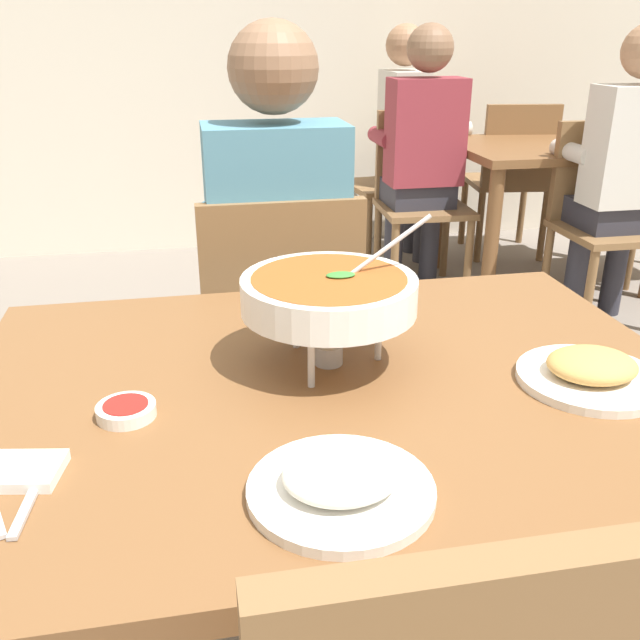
% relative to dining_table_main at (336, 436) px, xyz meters
% --- Properties ---
extents(dining_table_main, '(1.23, 0.92, 0.74)m').
position_rel_dining_table_main_xyz_m(dining_table_main, '(0.00, 0.00, 0.00)').
color(dining_table_main, brown).
rests_on(dining_table_main, ground_plane).
extents(chair_diner_main, '(0.44, 0.44, 0.90)m').
position_rel_dining_table_main_xyz_m(chair_diner_main, '(-0.00, 0.75, -0.12)').
color(chair_diner_main, brown).
rests_on(chair_diner_main, ground_plane).
extents(diner_main, '(0.40, 0.45, 1.31)m').
position_rel_dining_table_main_xyz_m(diner_main, '(0.00, 0.78, 0.11)').
color(diner_main, '#2D2D38').
rests_on(diner_main, ground_plane).
extents(curry_bowl, '(0.33, 0.30, 0.26)m').
position_rel_dining_table_main_xyz_m(curry_bowl, '(0.00, 0.07, 0.24)').
color(curry_bowl, silver).
rests_on(curry_bowl, dining_table_main).
extents(rice_plate, '(0.24, 0.24, 0.06)m').
position_rel_dining_table_main_xyz_m(rice_plate, '(-0.06, -0.30, 0.13)').
color(rice_plate, white).
rests_on(rice_plate, dining_table_main).
extents(appetizer_plate, '(0.24, 0.24, 0.06)m').
position_rel_dining_table_main_xyz_m(appetizer_plate, '(0.41, -0.08, 0.13)').
color(appetizer_plate, white).
rests_on(appetizer_plate, dining_table_main).
extents(sauce_dish, '(0.09, 0.09, 0.02)m').
position_rel_dining_table_main_xyz_m(sauce_dish, '(-0.34, -0.05, 0.12)').
color(sauce_dish, white).
rests_on(sauce_dish, dining_table_main).
extents(napkin_folded, '(0.13, 0.10, 0.02)m').
position_rel_dining_table_main_xyz_m(napkin_folded, '(-0.47, -0.18, 0.11)').
color(napkin_folded, white).
rests_on(napkin_folded, dining_table_main).
extents(spoon_utensil, '(0.03, 0.17, 0.01)m').
position_rel_dining_table_main_xyz_m(spoon_utensil, '(-0.44, -0.23, 0.11)').
color(spoon_utensil, silver).
rests_on(spoon_utensil, dining_table_main).
extents(dining_table_far, '(1.00, 0.80, 0.74)m').
position_rel_dining_table_main_xyz_m(dining_table_far, '(1.62, 2.31, -0.03)').
color(dining_table_far, brown).
rests_on(dining_table_far, ground_plane).
extents(chair_bg_left, '(0.44, 0.44, 0.90)m').
position_rel_dining_table_main_xyz_m(chair_bg_left, '(1.65, 1.83, -0.12)').
color(chair_bg_left, brown).
rests_on(chair_bg_left, ground_plane).
extents(chair_bg_middle, '(0.46, 0.46, 0.90)m').
position_rel_dining_table_main_xyz_m(chair_bg_middle, '(0.96, 2.41, -0.12)').
color(chair_bg_middle, brown).
rests_on(chair_bg_middle, ground_plane).
extents(chair_bg_right, '(0.49, 0.49, 0.90)m').
position_rel_dining_table_main_xyz_m(chair_bg_right, '(1.02, 2.89, -0.12)').
color(chair_bg_right, brown).
rests_on(chair_bg_right, ground_plane).
extents(chair_bg_corner, '(0.49, 0.49, 0.90)m').
position_rel_dining_table_main_xyz_m(chair_bg_corner, '(1.64, 2.77, -0.12)').
color(chair_bg_corner, brown).
rests_on(chair_bg_corner, ground_plane).
extents(patron_bg_left, '(0.40, 0.45, 1.31)m').
position_rel_dining_table_main_xyz_m(patron_bg_left, '(1.66, 1.74, 0.11)').
color(patron_bg_left, '#2D2D38').
rests_on(patron_bg_left, ground_plane).
extents(patron_bg_middle, '(0.40, 0.45, 1.31)m').
position_rel_dining_table_main_xyz_m(patron_bg_middle, '(0.93, 2.32, 0.11)').
color(patron_bg_middle, '#2D2D38').
rests_on(patron_bg_middle, ground_plane).
extents(patron_bg_right, '(0.45, 0.40, 1.31)m').
position_rel_dining_table_main_xyz_m(patron_bg_right, '(1.04, 2.87, 0.11)').
color(patron_bg_right, '#2D2D38').
rests_on(patron_bg_right, ground_plane).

